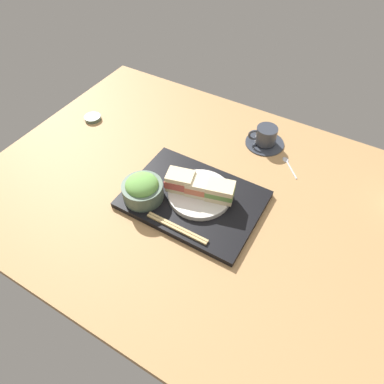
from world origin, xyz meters
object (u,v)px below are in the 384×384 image
object	(u,v)px
salad_bowl	(142,189)
sandwich_far	(220,191)
sandwich_plate	(200,194)
sandwich_middle	(200,186)
sandwich_near	(180,181)
coffee_cup	(265,137)
small_sauce_dish	(93,118)
teaspoon	(288,162)
chopsticks_pair	(177,228)

from	to	relation	value
salad_bowl	sandwich_far	bearing A→B (deg)	26.64
sandwich_plate	salad_bowl	xyz separation A→B (cm)	(-14.47, -8.98, 2.85)
sandwich_middle	sandwich_far	size ratio (longest dim) A/B	1.01
sandwich_near	sandwich_plate	bearing A→B (deg)	12.20
sandwich_near	coffee_cup	distance (cm)	38.22
sandwich_far	small_sauce_dish	world-z (taller)	sandwich_far
sandwich_middle	salad_bowl	distance (cm)	17.03
sandwich_far	small_sauce_dish	size ratio (longest dim) A/B	1.48
coffee_cup	teaspoon	xyz separation A→B (cm)	(10.64, -5.32, -2.56)
sandwich_far	chopsticks_pair	size ratio (longest dim) A/B	0.48
sandwich_far	teaspoon	size ratio (longest dim) A/B	1.06
sandwich_near	sandwich_far	world-z (taller)	sandwich_near
salad_bowl	small_sauce_dish	size ratio (longest dim) A/B	1.97
small_sauce_dish	salad_bowl	bearing A→B (deg)	-29.65
coffee_cup	teaspoon	world-z (taller)	coffee_cup
sandwich_near	small_sauce_dish	world-z (taller)	sandwich_near
sandwich_plate	teaspoon	bearing A→B (deg)	58.60
chopsticks_pair	sandwich_far	bearing A→B (deg)	69.88
small_sauce_dish	sandwich_far	bearing A→B (deg)	-11.94
coffee_cup	salad_bowl	bearing A→B (deg)	-116.45
sandwich_middle	coffee_cup	distance (cm)	35.29
coffee_cup	small_sauce_dish	xyz separation A→B (cm)	(-62.44, -20.15, -2.20)
small_sauce_dish	chopsticks_pair	bearing A→B (deg)	-26.77
sandwich_near	sandwich_far	xyz separation A→B (cm)	(12.04, 2.60, -0.24)
sandwich_plate	small_sauce_dish	bearing A→B (deg)	165.53
coffee_cup	small_sauce_dish	bearing A→B (deg)	-162.11
sandwich_middle	salad_bowl	bearing A→B (deg)	-148.18
sandwich_plate	sandwich_near	world-z (taller)	sandwich_near
sandwich_middle	small_sauce_dish	size ratio (longest dim) A/B	1.50
salad_bowl	coffee_cup	world-z (taller)	salad_bowl
sandwich_plate	chopsticks_pair	world-z (taller)	sandwich_plate
sandwich_far	coffee_cup	xyz separation A→B (cm)	(1.11, 33.12, -3.19)
teaspoon	sandwich_plate	bearing A→B (deg)	-121.40
sandwich_near	salad_bowl	distance (cm)	11.44
salad_bowl	teaspoon	bearing A→B (deg)	49.75
sandwich_far	coffee_cup	distance (cm)	33.29
sandwich_plate	sandwich_near	distance (cm)	7.18
sandwich_middle	sandwich_far	world-z (taller)	sandwich_far
sandwich_far	sandwich_plate	bearing A→B (deg)	-167.80
sandwich_near	teaspoon	size ratio (longest dim) A/B	1.10
sandwich_plate	coffee_cup	size ratio (longest dim) A/B	1.40
chopsticks_pair	coffee_cup	size ratio (longest dim) A/B	1.41
sandwich_far	teaspoon	distance (cm)	30.72
sandwich_plate	small_sauce_dish	world-z (taller)	sandwich_plate
small_sauce_dish	coffee_cup	bearing A→B (deg)	17.89
salad_bowl	coffee_cup	size ratio (longest dim) A/B	0.89
sandwich_middle	chopsticks_pair	size ratio (longest dim) A/B	0.48
sandwich_middle	salad_bowl	size ratio (longest dim) A/B	0.76
sandwich_middle	small_sauce_dish	bearing A→B (deg)	165.53
chopsticks_pair	coffee_cup	distance (cm)	48.76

